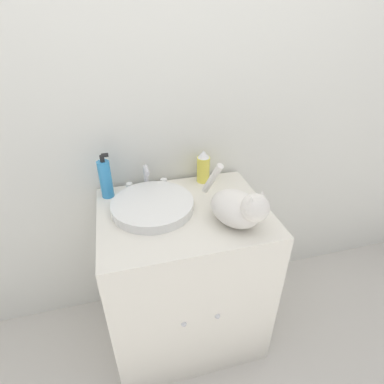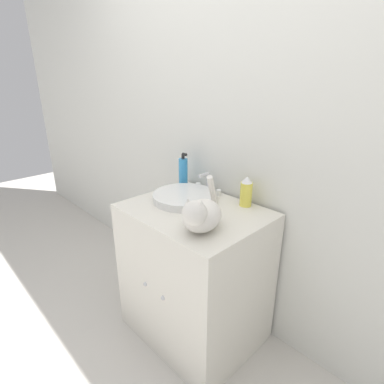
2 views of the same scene
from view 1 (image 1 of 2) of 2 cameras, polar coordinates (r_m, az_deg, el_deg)
The scene contains 8 objects.
ground_plane at distance 1.76m, azimuth 1.42°, elevation -31.60°, with size 8.00×8.00×0.00m, color beige.
wall_back at distance 1.44m, azimuth -5.12°, elevation 18.52°, with size 6.00×0.05×2.50m.
vanity_cabinet at distance 1.58m, azimuth -1.37°, elevation -15.76°, with size 0.74×0.59×0.82m.
sink_basin at distance 1.32m, azimuth -7.50°, elevation -2.53°, with size 0.36×0.36×0.04m.
faucet at distance 1.47m, azimuth -8.66°, elevation 2.50°, with size 0.20×0.09×0.13m.
cat at distance 1.20m, azimuth 8.87°, elevation -2.93°, with size 0.25×0.34×0.23m.
soap_bottle at distance 1.42m, azimuth -16.14°, elevation 2.46°, with size 0.06×0.06×0.22m.
spray_bottle at distance 1.50m, azimuth 2.17°, elevation 4.82°, with size 0.06×0.06×0.17m.
Camera 1 is at (-0.24, -0.76, 1.57)m, focal length 28.00 mm.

